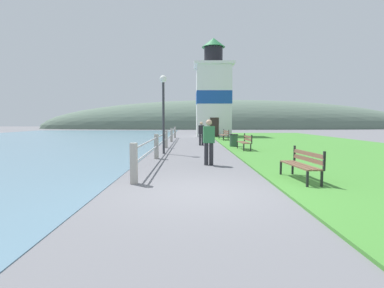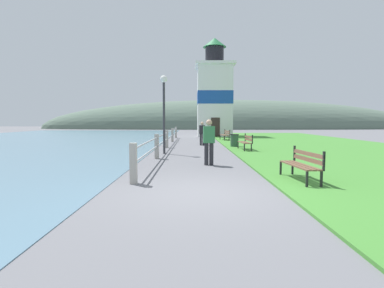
# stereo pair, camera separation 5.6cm
# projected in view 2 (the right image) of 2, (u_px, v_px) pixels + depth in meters

# --- Properties ---
(ground_plane) EXTENTS (160.00, 160.00, 0.00)m
(ground_plane) POSITION_uv_depth(u_px,v_px,m) (201.00, 193.00, 7.06)
(ground_plane) COLOR slate
(grass_verge) EXTENTS (12.00, 39.28, 0.06)m
(grass_verge) POSITION_uv_depth(u_px,v_px,m) (312.00, 145.00, 20.12)
(grass_verge) COLOR #428433
(grass_verge) RESTS_ON ground_plane
(seawall_railing) EXTENTS (0.18, 21.44, 1.10)m
(seawall_railing) POSITION_uv_depth(u_px,v_px,m) (166.00, 138.00, 18.60)
(seawall_railing) COLOR #A8A399
(seawall_railing) RESTS_ON ground_plane
(park_bench_near) EXTENTS (0.62, 1.79, 0.94)m
(park_bench_near) POSITION_uv_depth(u_px,v_px,m) (302.00, 163.00, 8.22)
(park_bench_near) COLOR brown
(park_bench_near) RESTS_ON ground_plane
(park_bench_midway) EXTENTS (0.55, 1.77, 0.94)m
(park_bench_midway) POSITION_uv_depth(u_px,v_px,m) (245.00, 141.00, 16.78)
(park_bench_midway) COLOR brown
(park_bench_midway) RESTS_ON ground_plane
(park_bench_far) EXTENTS (0.67, 2.02, 0.94)m
(park_bench_far) POSITION_uv_depth(u_px,v_px,m) (225.00, 134.00, 25.41)
(park_bench_far) COLOR brown
(park_bench_far) RESTS_ON ground_plane
(lighthouse) EXTENTS (4.12, 4.12, 10.42)m
(lighthouse) POSITION_uv_depth(u_px,v_px,m) (214.00, 95.00, 32.06)
(lighthouse) COLOR white
(lighthouse) RESTS_ON ground_plane
(person_strolling) EXTENTS (0.44, 0.26, 1.74)m
(person_strolling) POSITION_uv_depth(u_px,v_px,m) (208.00, 140.00, 11.34)
(person_strolling) COLOR #28282D
(person_strolling) RESTS_ON ground_plane
(person_by_railing) EXTENTS (0.40, 0.23, 1.61)m
(person_by_railing) POSITION_uv_depth(u_px,v_px,m) (201.00, 133.00, 20.39)
(person_by_railing) COLOR #28282D
(person_by_railing) RESTS_ON ground_plane
(trash_bin) EXTENTS (0.54, 0.54, 0.84)m
(trash_bin) POSITION_uv_depth(u_px,v_px,m) (234.00, 141.00, 18.88)
(trash_bin) COLOR #2D5138
(trash_bin) RESTS_ON ground_plane
(lamp_post) EXTENTS (0.36, 0.36, 3.96)m
(lamp_post) POSITION_uv_depth(u_px,v_px,m) (163.00, 100.00, 15.10)
(lamp_post) COLOR #333338
(lamp_post) RESTS_ON ground_plane
(distant_hillside) EXTENTS (80.00, 16.00, 12.00)m
(distant_hillside) POSITION_uv_depth(u_px,v_px,m) (230.00, 129.00, 63.09)
(distant_hillside) COLOR #566B5B
(distant_hillside) RESTS_ON ground_plane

